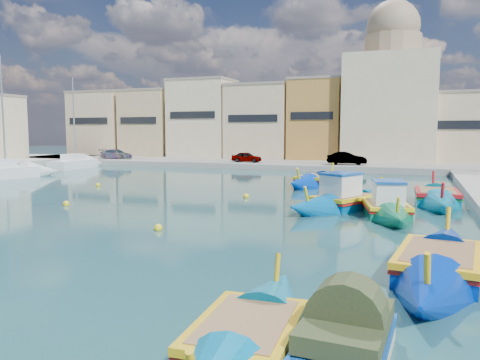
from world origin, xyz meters
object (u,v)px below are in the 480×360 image
at_px(church_block, 391,93).
at_px(luzzu_blue_cabin, 386,210).
at_px(luzzu_cyan_mid, 437,198).
at_px(yacht_midnorth, 21,172).
at_px(luzzu_cyan_south, 247,341).
at_px(luzzu_green, 316,182).
at_px(luzzu_blue_south, 439,267).
at_px(luzzu_turquoise_cabin, 346,202).
at_px(tender_far, 346,340).
at_px(yacht_north, 83,164).

xyz_separation_m(church_block, luzzu_blue_cabin, (1.83, -34.73, -8.07)).
relative_size(luzzu_cyan_mid, yacht_midnorth, 0.84).
height_order(luzzu_cyan_mid, luzzu_cyan_south, luzzu_cyan_mid).
xyz_separation_m(luzzu_blue_cabin, luzzu_green, (-5.72, 11.35, -0.05)).
relative_size(luzzu_green, yacht_midnorth, 0.76).
bearing_deg(luzzu_cyan_mid, luzzu_cyan_south, -101.02).
xyz_separation_m(luzzu_cyan_mid, luzzu_blue_south, (-0.45, -14.31, -0.01)).
distance_m(luzzu_turquoise_cabin, luzzu_blue_cabin, 2.77).
bearing_deg(tender_far, yacht_midnorth, 143.48).
relative_size(yacht_north, yacht_midnorth, 0.94).
bearing_deg(luzzu_green, luzzu_blue_cabin, -63.27).
distance_m(luzzu_blue_cabin, luzzu_cyan_south, 15.50).
height_order(luzzu_blue_south, yacht_midnorth, yacht_midnorth).
xyz_separation_m(church_block, luzzu_turquoise_cabin, (-0.35, -33.01, -8.05)).
xyz_separation_m(luzzu_green, tender_far, (5.92, -26.49, 0.14)).
bearing_deg(church_block, luzzu_turquoise_cabin, -90.60).
bearing_deg(luzzu_cyan_south, luzzu_green, 98.77).
distance_m(church_block, luzzu_cyan_south, 50.81).
height_order(luzzu_turquoise_cabin, yacht_north, yacht_north).
bearing_deg(luzzu_blue_cabin, luzzu_turquoise_cabin, 141.69).
relative_size(church_block, luzzu_green, 2.23).
bearing_deg(tender_far, luzzu_blue_cabin, 90.79).
bearing_deg(church_block, yacht_midnorth, -137.70).
distance_m(tender_far, yacht_midnorth, 38.99).
height_order(luzzu_blue_cabin, yacht_midnorth, yacht_midnorth).
bearing_deg(luzzu_blue_cabin, church_block, 93.02).
bearing_deg(luzzu_green, church_block, 80.56).
xyz_separation_m(church_block, yacht_midnorth, (-29.30, -26.66, -7.96)).
distance_m(church_block, luzzu_blue_south, 44.79).
relative_size(church_block, yacht_midnorth, 1.70).
distance_m(yacht_north, yacht_midnorth, 11.05).
bearing_deg(yacht_midnorth, luzzu_blue_south, -27.48).
height_order(luzzu_cyan_mid, luzzu_green, luzzu_cyan_mid).
bearing_deg(yacht_north, yacht_midnorth, -78.74).
bearing_deg(yacht_midnorth, yacht_north, 101.26).
relative_size(luzzu_green, luzzu_blue_south, 0.91).
distance_m(luzzu_turquoise_cabin, luzzu_cyan_south, 17.15).
bearing_deg(tender_far, luzzu_turquoise_cabin, 98.05).
height_order(church_block, luzzu_cyan_south, church_block).
bearing_deg(church_block, luzzu_cyan_mid, -81.82).
bearing_deg(tender_far, luzzu_green, 102.61).
bearing_deg(luzzu_turquoise_cabin, yacht_midnorth, 167.64).
distance_m(tender_far, yacht_north, 47.75).
xyz_separation_m(luzzu_cyan_south, yacht_midnorth, (-29.54, 23.49, 0.21)).
distance_m(church_block, yacht_midnorth, 40.41).
xyz_separation_m(luzzu_blue_south, yacht_north, (-35.26, 28.05, 0.14)).
relative_size(luzzu_cyan_south, yacht_midnorth, 0.63).
distance_m(luzzu_cyan_mid, yacht_midnorth, 33.68).
height_order(church_block, luzzu_green, church_block).
xyz_separation_m(church_block, luzzu_cyan_mid, (4.25, -29.57, -8.12)).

